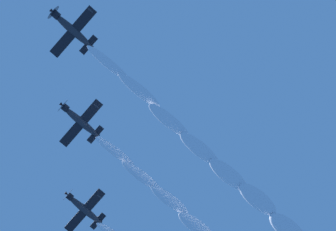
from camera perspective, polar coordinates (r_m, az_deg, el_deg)
airplane_lead at (r=77.61m, az=-11.45°, el=10.07°), size 9.18×8.45×3.47m
airplane_left_wingman at (r=82.46m, az=-10.52°, el=-0.59°), size 9.08×8.44×3.73m
airplane_right_wingman at (r=89.11m, az=-10.10°, el=-10.84°), size 9.16×8.44×3.57m
smoke_trail_lead at (r=83.79m, az=11.93°, el=-11.10°), size 27.51×58.24×9.31m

